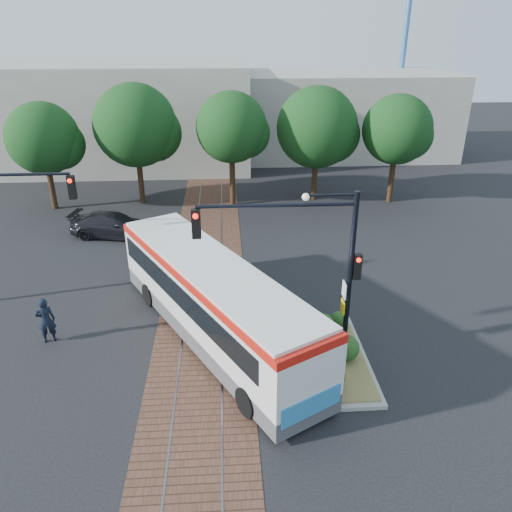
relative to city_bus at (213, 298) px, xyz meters
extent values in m
plane|color=black|center=(-0.46, -0.72, -1.73)|extent=(120.00, 120.00, 0.00)
cube|color=brown|center=(-0.46, 3.28, -1.73)|extent=(3.60, 40.00, 0.01)
cube|color=slate|center=(-1.21, 3.28, -1.72)|extent=(0.06, 40.00, 0.01)
cube|color=slate|center=(0.29, 3.28, -1.72)|extent=(0.06, 40.00, 0.01)
cylinder|color=#382314|center=(-10.46, 15.28, -0.30)|extent=(0.36, 0.36, 2.86)
sphere|color=#123815|center=(-10.46, 15.28, 2.78)|extent=(4.40, 4.40, 4.40)
cylinder|color=#382314|center=(-4.96, 16.08, -0.17)|extent=(0.36, 0.36, 3.12)
sphere|color=#123815|center=(-4.96, 16.08, 3.34)|extent=(5.20, 5.20, 5.20)
cylinder|color=#382314|center=(1.04, 15.28, -0.04)|extent=(0.36, 0.36, 3.39)
sphere|color=#123815|center=(1.04, 15.28, 3.30)|extent=(4.40, 4.40, 4.40)
cylinder|color=#382314|center=(6.54, 16.08, -0.30)|extent=(0.36, 0.36, 2.86)
sphere|color=#123815|center=(6.54, 16.08, 3.08)|extent=(5.20, 5.20, 5.20)
cylinder|color=#382314|center=(11.54, 15.28, -0.17)|extent=(0.36, 0.36, 3.12)
sphere|color=#123815|center=(11.54, 15.28, 3.04)|extent=(4.40, 4.40, 4.40)
cube|color=#ADA899|center=(-8.46, 27.28, 2.27)|extent=(22.00, 12.00, 8.00)
cube|color=#ADA899|center=(11.54, 29.28, 1.77)|extent=(18.00, 10.00, 7.00)
cylinder|color=#3F72B2|center=(17.54, 33.28, 7.27)|extent=(0.50, 0.50, 18.00)
cube|color=#4B4B4D|center=(0.02, -0.04, -1.20)|extent=(7.77, 11.30, 0.68)
cube|color=white|center=(0.02, -0.04, 0.05)|extent=(7.79, 11.31, 1.84)
cube|color=black|center=(-0.12, 0.21, 0.34)|extent=(7.27, 10.33, 0.87)
cube|color=red|center=(0.02, -0.04, 1.12)|extent=(7.82, 11.33, 0.29)
cube|color=white|center=(0.02, -0.04, 1.31)|extent=(7.53, 10.94, 0.14)
cube|color=black|center=(2.78, -4.97, 0.44)|extent=(1.41, 0.86, 0.87)
cube|color=teal|center=(2.86, -5.12, -0.72)|extent=(1.88, 1.09, 0.68)
cube|color=orange|center=(1.59, -0.27, -0.53)|extent=(2.18, 3.82, 1.06)
cylinder|color=black|center=(1.08, -4.21, -1.25)|extent=(0.77, 1.01, 0.97)
cylinder|color=black|center=(3.02, -3.12, -1.25)|extent=(0.77, 1.01, 0.97)
cylinder|color=black|center=(-2.75, 2.62, -1.25)|extent=(0.77, 1.01, 0.97)
cylinder|color=black|center=(-0.81, 3.71, -1.25)|extent=(0.77, 1.01, 0.97)
cube|color=gray|center=(4.34, -1.72, -1.66)|extent=(2.20, 5.20, 0.15)
cube|color=olive|center=(4.34, -1.72, -1.54)|extent=(1.90, 4.80, 0.08)
sphere|color=#1E4719|center=(3.94, -3.32, -1.15)|extent=(0.70, 0.70, 0.70)
sphere|color=#1E4719|center=(4.64, -1.92, -1.05)|extent=(0.90, 0.90, 0.90)
sphere|color=#1E4719|center=(4.14, -0.32, -1.10)|extent=(0.80, 0.80, 0.80)
sphere|color=#1E4719|center=(4.84, 0.18, -1.20)|extent=(0.60, 0.60, 0.60)
cylinder|color=black|center=(4.64, -1.52, 1.48)|extent=(0.18, 0.18, 6.00)
cylinder|color=black|center=(2.14, -1.52, 4.08)|extent=(5.00, 0.12, 0.12)
cube|color=black|center=(-0.36, -1.52, 3.53)|extent=(0.28, 0.22, 0.95)
sphere|color=#FF190C|center=(-0.36, -1.66, 3.83)|extent=(0.18, 0.18, 0.18)
cube|color=black|center=(4.86, -1.52, 1.88)|extent=(0.26, 0.20, 0.90)
sphere|color=#FF190C|center=(4.86, -1.65, 2.18)|extent=(0.16, 0.16, 0.16)
cube|color=white|center=(4.46, -1.64, 1.08)|extent=(0.04, 0.45, 0.55)
cube|color=yellow|center=(4.46, -1.64, 0.43)|extent=(0.04, 0.45, 0.45)
cylinder|color=black|center=(3.84, -1.52, 4.38)|extent=(1.60, 0.08, 0.08)
sphere|color=silver|center=(3.04, -1.52, 4.33)|extent=(0.24, 0.24, 0.24)
cylinder|color=black|center=(-7.71, 3.28, 3.87)|extent=(4.50, 0.12, 0.12)
cube|color=black|center=(-5.46, 3.28, 3.32)|extent=(0.28, 0.22, 0.95)
sphere|color=#FF190C|center=(-5.46, 3.14, 3.62)|extent=(0.18, 0.18, 0.18)
imported|color=black|center=(-6.21, 0.13, -0.81)|extent=(0.78, 0.63, 1.84)
imported|color=black|center=(-5.76, 10.33, -1.06)|extent=(4.96, 2.75, 1.36)
camera|label=1|loc=(0.58, -16.04, 9.21)|focal=35.00mm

